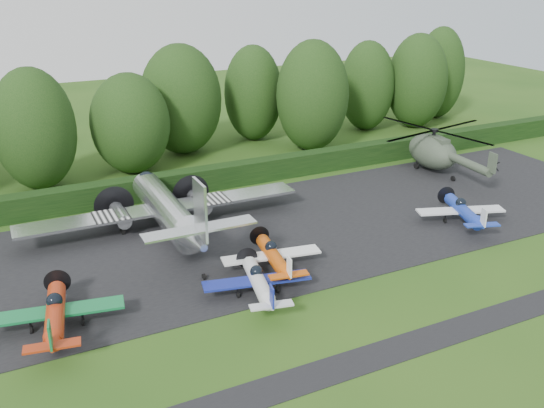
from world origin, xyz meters
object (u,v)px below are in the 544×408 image
light_plane_white (258,282)px  sign_board (436,144)px  light_plane_orange (273,256)px  transport_plane (167,210)px  helicopter (433,149)px  light_plane_red (55,313)px  light_plane_blue (463,211)px

light_plane_white → sign_board: bearing=20.3°
light_plane_white → light_plane_orange: size_ratio=1.00×
transport_plane → light_plane_white: 11.52m
light_plane_orange → helicopter: bearing=17.5°
helicopter → transport_plane: bearing=-178.3°
transport_plane → helicopter: (27.15, 2.85, 0.31)m
sign_board → light_plane_white: bearing=-131.8°
light_plane_white → light_plane_red: bearing=160.3°
light_plane_orange → light_plane_blue: 16.42m
transport_plane → helicopter: bearing=5.0°
light_plane_orange → light_plane_red: bearing=175.5°
transport_plane → light_plane_white: bearing=-80.7°
light_plane_red → sign_board: (40.62, 16.93, -0.08)m
light_plane_blue → sign_board: light_plane_blue is taller
light_plane_blue → sign_board: bearing=36.3°
light_plane_white → light_plane_orange: bearing=37.1°
sign_board → helicopter: bearing=-117.7°
light_plane_orange → transport_plane: bearing=107.6°
light_plane_red → light_plane_white: bearing=-17.5°
transport_plane → light_plane_white: (2.05, -11.31, -0.85)m
transport_plane → helicopter: 27.31m
transport_plane → light_plane_orange: 9.72m
helicopter → sign_board: size_ratio=5.27×
light_plane_blue → light_plane_red: bearing=163.3°
transport_plane → light_plane_blue: size_ratio=2.98×
light_plane_white → sign_board: 34.56m
light_plane_red → helicopter: helicopter is taller
transport_plane → light_plane_red: size_ratio=2.78×
helicopter → sign_board: (4.11, 4.31, -1.13)m
helicopter → sign_board: bearing=42.0°
light_plane_red → light_plane_orange: light_plane_red is taller
light_plane_white → transport_plane: bearing=88.3°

